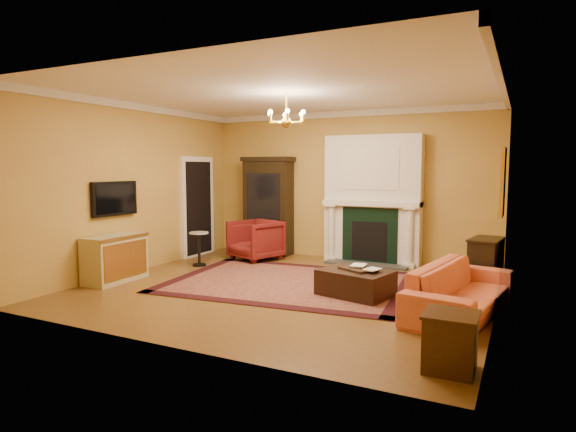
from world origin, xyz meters
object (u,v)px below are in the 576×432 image
Objects in this scene: pedestal_table at (199,246)px; china_cabinet at (268,208)px; coral_sofa at (461,281)px; wingback_armchair at (255,238)px; commode at (115,258)px; end_table at (450,343)px; leather_ottoman at (356,283)px; console_table at (486,265)px.

china_cabinet is at bearing 71.09° from pedestal_table.
china_cabinet is 5.07m from coral_sofa.
wingback_armchair is 1.20m from pedestal_table.
pedestal_table is 1.71m from commode.
china_cabinet is 6.37m from end_table.
commode is 3.95m from leather_ottoman.
pedestal_table is 0.85× the size of console_table.
console_table is at bearing 2.78° from coral_sofa.
pedestal_table is at bearing -110.76° from china_cabinet.
coral_sofa reaches higher than commode.
pedestal_table is 4.95m from coral_sofa.
pedestal_table is (-0.58, -1.70, -0.63)m from china_cabinet.
commode is at bearing -149.00° from console_table.
coral_sofa reaches higher than pedestal_table.
china_cabinet is 3.08× the size of pedestal_table.
china_cabinet is 2.04× the size of leather_ottoman.
console_table is (0.18, 1.51, -0.04)m from coral_sofa.
end_table is at bearing -47.92° from china_cabinet.
console_table is (4.45, -1.17, -0.62)m from china_cabinet.
wingback_armchair reaches higher than coral_sofa.
leather_ottoman is (-1.48, 0.22, -0.22)m from coral_sofa.
console_table is at bearing 20.69° from commode.
wingback_armchair is at bearing 65.82° from commode.
commode is at bearing -109.44° from china_cabinet.
commode is at bearing -153.71° from leather_ottoman.
leather_ottoman is (-1.61, 2.10, -0.06)m from end_table.
china_cabinet is 3.56m from commode.
leather_ottoman is (3.84, 0.88, -0.18)m from commode.
wingback_armchair is at bearing 138.21° from end_table.
china_cabinet is 3.80m from leather_ottoman.
end_table is at bearing -81.51° from console_table.
coral_sofa is (4.27, -2.68, -0.58)m from china_cabinet.
china_cabinet is at bearing 117.00° from wingback_armchair.
wingback_armchair is 0.41× the size of coral_sofa.
end_table is at bearing -21.28° from wingback_armchair.
commode is at bearing 106.78° from coral_sofa.
pedestal_table is 1.26× the size of end_table.
pedestal_table is at bearing -103.15° from wingback_armchair.
coral_sofa is at bearing -87.46° from console_table.
coral_sofa is at bearing 93.81° from end_table.
pedestal_table reaches higher than end_table.
china_cabinet is 2.63× the size of console_table.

